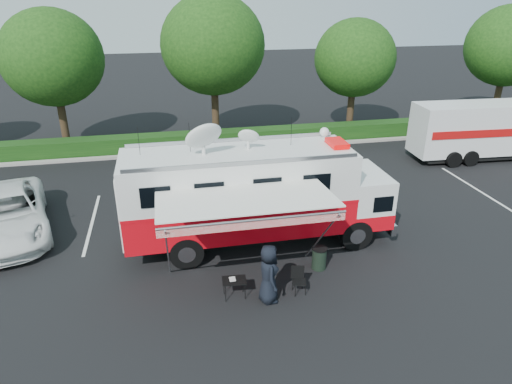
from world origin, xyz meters
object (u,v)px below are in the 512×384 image
folding_table (234,281)px  white_suv (11,234)px  command_truck (256,194)px  semi_trailer (502,129)px  trash_bin (319,258)px

folding_table → white_suv: bearing=144.1°
white_suv → command_truck: bearing=-30.4°
white_suv → semi_trailer: bearing=-5.5°
white_suv → trash_bin: 12.23m
white_suv → folding_table: bearing=-50.6°
trash_bin → command_truck: bearing=129.1°
folding_table → semi_trailer: bearing=30.2°
semi_trailer → trash_bin: bearing=-147.3°
command_truck → trash_bin: bearing=-50.9°
command_truck → folding_table: bearing=-113.4°
white_suv → trash_bin: bearing=-38.0°
folding_table → trash_bin: size_ratio=0.98×
white_suv → folding_table: 9.99m
white_suv → semi_trailer: (25.13, 4.09, 1.69)m
folding_table → trash_bin: 3.31m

